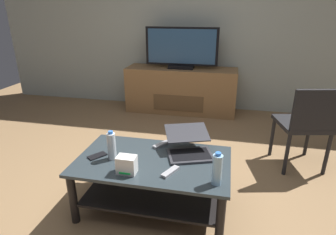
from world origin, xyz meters
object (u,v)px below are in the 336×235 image
at_px(water_bottle_near, 217,169).
at_px(water_bottle_far, 112,146).
at_px(router_box, 127,165).
at_px(television, 181,49).
at_px(laptop, 189,146).
at_px(soundbar_remote, 170,172).
at_px(coffee_table, 153,175).
at_px(cell_phone, 97,156).
at_px(media_cabinet, 181,90).
at_px(tv_remote, 161,144).
at_px(dining_chair, 306,123).

bearing_deg(water_bottle_near, water_bottle_far, 168.30).
bearing_deg(router_box, television, 90.96).
relative_size(laptop, soundbar_remote, 2.98).
bearing_deg(coffee_table, cell_phone, -174.39).
distance_m(media_cabinet, television, 0.61).
height_order(media_cabinet, tv_remote, media_cabinet).
xyz_separation_m(laptop, soundbar_remote, (-0.08, -0.32, -0.05)).
bearing_deg(tv_remote, water_bottle_far, -103.89).
xyz_separation_m(television, tv_remote, (0.18, -2.01, -0.51)).
height_order(coffee_table, dining_chair, dining_chair).
bearing_deg(cell_phone, tv_remote, 68.87).
bearing_deg(water_bottle_far, cell_phone, 177.14).
bearing_deg(coffee_table, water_bottle_near, -23.70).
distance_m(water_bottle_near, cell_phone, 0.93).
bearing_deg(tv_remote, television, 128.40).
xyz_separation_m(laptop, water_bottle_near, (0.23, -0.38, 0.05)).
distance_m(coffee_table, soundbar_remote, 0.26).
bearing_deg(water_bottle_near, coffee_table, 156.30).
distance_m(dining_chair, water_bottle_near, 1.33).
distance_m(television, water_bottle_near, 2.57).
distance_m(coffee_table, tv_remote, 0.28).
height_order(router_box, tv_remote, router_box).
height_order(water_bottle_near, water_bottle_far, same).
bearing_deg(dining_chair, laptop, -145.33).
bearing_deg(router_box, soundbar_remote, 11.24).
xyz_separation_m(water_bottle_far, tv_remote, (0.31, 0.29, -0.10)).
bearing_deg(cell_phone, television, 119.73).
bearing_deg(soundbar_remote, cell_phone, -164.67).
bearing_deg(television, cell_phone, -96.54).
bearing_deg(water_bottle_near, laptop, 121.85).
xyz_separation_m(laptop, router_box, (-0.38, -0.37, 0.00)).
bearing_deg(water_bottle_near, dining_chair, 54.15).
bearing_deg(media_cabinet, coffee_table, -85.72).
distance_m(media_cabinet, soundbar_remote, 2.44).
distance_m(coffee_table, water_bottle_far, 0.39).
height_order(laptop, cell_phone, laptop).
distance_m(laptop, router_box, 0.53).
distance_m(television, water_bottle_far, 2.33).
xyz_separation_m(router_box, water_bottle_near, (0.61, -0.00, 0.04)).
distance_m(dining_chair, laptop, 1.23).
height_order(coffee_table, laptop, laptop).
height_order(router_box, water_bottle_far, water_bottle_far).
xyz_separation_m(media_cabinet, router_box, (0.04, -2.47, 0.16)).
bearing_deg(dining_chair, water_bottle_near, -125.85).
distance_m(coffee_table, cell_phone, 0.45).
relative_size(dining_chair, router_box, 6.41).
distance_m(media_cabinet, router_box, 2.48).
bearing_deg(router_box, water_bottle_far, 137.41).
bearing_deg(laptop, soundbar_remote, -104.66).
xyz_separation_m(coffee_table, media_cabinet, (-0.17, 2.27, 0.04)).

